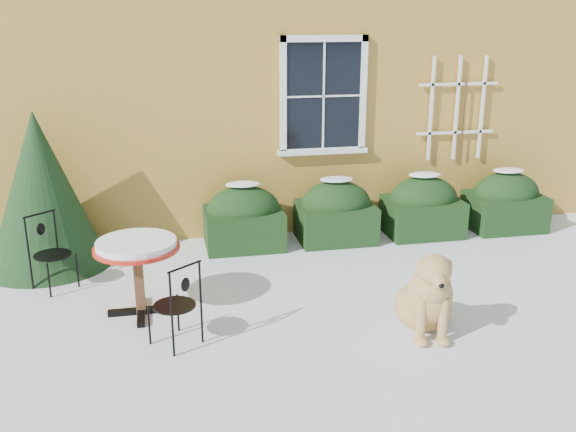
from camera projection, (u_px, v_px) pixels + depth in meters
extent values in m
plane|color=white|center=(308.00, 329.00, 6.53)|extent=(80.00, 80.00, 0.00)
cube|color=gold|center=(225.00, 17.00, 12.15)|extent=(12.00, 8.00, 6.00)
cube|color=black|center=(323.00, 96.00, 8.86)|extent=(1.05, 0.03, 1.45)
cube|color=white|center=(324.00, 38.00, 8.62)|extent=(1.23, 0.06, 0.09)
cube|color=white|center=(323.00, 151.00, 9.09)|extent=(1.23, 0.06, 0.09)
cube|color=white|center=(283.00, 97.00, 8.74)|extent=(0.09, 0.06, 1.63)
cube|color=white|center=(363.00, 95.00, 8.96)|extent=(0.09, 0.06, 1.63)
cube|color=white|center=(324.00, 96.00, 8.84)|extent=(0.02, 0.02, 1.45)
cube|color=white|center=(324.00, 96.00, 8.84)|extent=(1.05, 0.02, 0.02)
cube|color=white|center=(323.00, 151.00, 9.09)|extent=(1.29, 0.14, 0.07)
cube|color=white|center=(431.00, 109.00, 9.22)|extent=(0.04, 0.03, 1.50)
cube|color=white|center=(457.00, 108.00, 9.29)|extent=(0.04, 0.03, 1.50)
cube|color=white|center=(482.00, 108.00, 9.37)|extent=(0.04, 0.03, 1.50)
cube|color=white|center=(455.00, 132.00, 9.40)|extent=(1.20, 0.03, 0.04)
cube|color=white|center=(459.00, 84.00, 9.19)|extent=(1.20, 0.03, 0.04)
cylinder|color=#472D19|center=(463.00, 119.00, 9.34)|extent=(0.02, 0.02, 1.10)
cube|color=black|center=(244.00, 228.00, 8.77)|extent=(1.05, 0.80, 0.52)
ellipsoid|color=black|center=(243.00, 210.00, 8.69)|extent=(1.00, 0.72, 0.67)
ellipsoid|color=white|center=(243.00, 184.00, 8.58)|extent=(0.47, 0.32, 0.06)
cube|color=black|center=(335.00, 222.00, 9.02)|extent=(1.05, 0.80, 0.52)
ellipsoid|color=black|center=(336.00, 204.00, 8.94)|extent=(1.00, 0.72, 0.67)
ellipsoid|color=white|center=(336.00, 179.00, 8.83)|extent=(0.47, 0.32, 0.06)
cube|color=black|center=(422.00, 217.00, 9.27)|extent=(1.05, 0.80, 0.52)
ellipsoid|color=black|center=(423.00, 199.00, 9.19)|extent=(1.00, 0.72, 0.67)
ellipsoid|color=white|center=(425.00, 175.00, 9.08)|extent=(0.47, 0.32, 0.06)
cube|color=black|center=(504.00, 211.00, 9.52)|extent=(1.05, 0.80, 0.52)
ellipsoid|color=black|center=(506.00, 194.00, 9.44)|extent=(1.00, 0.72, 0.67)
ellipsoid|color=white|center=(509.00, 170.00, 9.33)|extent=(0.47, 0.32, 0.06)
cone|color=black|center=(46.00, 229.00, 8.10)|extent=(1.62, 1.62, 0.94)
cone|color=black|center=(41.00, 190.00, 7.94)|extent=(1.45, 1.45, 1.96)
cube|color=black|center=(141.00, 311.00, 6.87)|extent=(0.70, 0.08, 0.06)
cube|color=black|center=(141.00, 311.00, 6.87)|extent=(0.08, 0.70, 0.06)
cube|color=brown|center=(139.00, 281.00, 6.76)|extent=(0.10, 0.10, 0.75)
cylinder|color=red|center=(137.00, 248.00, 6.65)|extent=(0.89, 0.89, 0.04)
cylinder|color=white|center=(136.00, 244.00, 6.63)|extent=(0.83, 0.83, 0.07)
cylinder|color=black|center=(178.00, 313.00, 6.44)|extent=(0.02, 0.02, 0.40)
cylinder|color=black|center=(149.00, 325.00, 6.18)|extent=(0.02, 0.02, 0.40)
cylinder|color=black|center=(202.00, 323.00, 6.21)|extent=(0.02, 0.02, 0.40)
cylinder|color=black|center=(173.00, 337.00, 5.96)|extent=(0.02, 0.02, 0.40)
cylinder|color=black|center=(175.00, 305.00, 6.14)|extent=(0.41, 0.41, 0.02)
cylinder|color=black|center=(200.00, 283.00, 6.09)|extent=(0.02, 0.02, 0.45)
cylinder|color=black|center=(171.00, 295.00, 5.83)|extent=(0.02, 0.02, 0.45)
cylinder|color=black|center=(185.00, 267.00, 5.89)|extent=(0.32, 0.26, 0.02)
ellipsoid|color=black|center=(185.00, 285.00, 5.94)|extent=(0.10, 0.09, 0.14)
cylinder|color=black|center=(49.00, 280.00, 7.20)|extent=(0.02, 0.02, 0.41)
cylinder|color=black|center=(77.00, 271.00, 7.47)|extent=(0.02, 0.02, 0.41)
cylinder|color=black|center=(31.00, 272.00, 7.42)|extent=(0.02, 0.02, 0.41)
cylinder|color=black|center=(59.00, 263.00, 7.69)|extent=(0.02, 0.02, 0.41)
cylinder|color=black|center=(52.00, 255.00, 7.38)|extent=(0.42, 0.42, 0.02)
cylinder|color=black|center=(27.00, 237.00, 7.29)|extent=(0.02, 0.02, 0.46)
cylinder|color=black|center=(55.00, 229.00, 7.56)|extent=(0.02, 0.02, 0.46)
cylinder|color=black|center=(39.00, 214.00, 7.35)|extent=(0.32, 0.28, 0.02)
ellipsoid|color=black|center=(41.00, 229.00, 7.41)|extent=(0.10, 0.09, 0.14)
ellipsoid|color=tan|center=(423.00, 306.00, 6.55)|extent=(0.69, 0.74, 0.48)
ellipsoid|color=tan|center=(430.00, 296.00, 6.27)|extent=(0.51, 0.48, 0.59)
sphere|color=tan|center=(432.00, 286.00, 6.17)|extent=(0.37, 0.37, 0.37)
cylinder|color=tan|center=(421.00, 321.00, 6.19)|extent=(0.10, 0.10, 0.47)
cylinder|color=tan|center=(443.00, 321.00, 6.19)|extent=(0.10, 0.10, 0.47)
ellipsoid|color=tan|center=(421.00, 342.00, 6.19)|extent=(0.13, 0.17, 0.08)
ellipsoid|color=tan|center=(443.00, 341.00, 6.20)|extent=(0.13, 0.17, 0.08)
cylinder|color=tan|center=(433.00, 281.00, 6.14)|extent=(0.26, 0.30, 0.26)
sphere|color=tan|center=(435.00, 270.00, 6.05)|extent=(0.31, 0.31, 0.31)
ellipsoid|color=tan|center=(439.00, 280.00, 5.93)|extent=(0.19, 0.26, 0.14)
sphere|color=black|center=(442.00, 286.00, 5.83)|extent=(0.05, 0.05, 0.05)
ellipsoid|color=tan|center=(420.00, 269.00, 6.09)|extent=(0.09, 0.12, 0.20)
ellipsoid|color=tan|center=(448.00, 268.00, 6.10)|extent=(0.09, 0.12, 0.20)
cylinder|color=tan|center=(435.00, 309.00, 6.82)|extent=(0.21, 0.38, 0.09)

